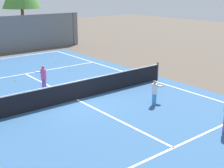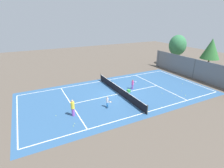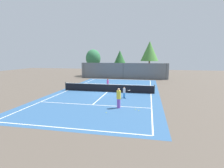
% 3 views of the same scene
% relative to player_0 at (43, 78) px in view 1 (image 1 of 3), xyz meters
% --- Properties ---
extents(ground_plane, '(80.00, 80.00, 0.00)m').
position_rel_player_0_xyz_m(ground_plane, '(0.57, -2.49, -0.72)').
color(ground_plane, brown).
extents(court_surface, '(13.00, 25.00, 0.01)m').
position_rel_player_0_xyz_m(court_surface, '(0.57, -2.49, -0.72)').
color(court_surface, '#2D5684').
rests_on(court_surface, ground_plane).
extents(tennis_net, '(11.90, 0.10, 1.10)m').
position_rel_player_0_xyz_m(tennis_net, '(0.57, -2.49, -0.21)').
color(tennis_net, '#333833').
rests_on(tennis_net, ground_plane).
extents(player_0, '(0.39, 0.88, 1.40)m').
position_rel_player_0_xyz_m(player_0, '(0.00, 0.00, 0.00)').
color(player_0, purple).
rests_on(player_0, ground_plane).
extents(player_2, '(0.85, 0.46, 1.23)m').
position_rel_player_0_xyz_m(player_2, '(3.16, -5.45, -0.08)').
color(player_2, '#388CD8').
rests_on(player_2, ground_plane).
extents(ball_crate, '(0.44, 0.36, 0.43)m').
position_rel_player_0_xyz_m(ball_crate, '(0.69, -1.08, -0.54)').
color(ball_crate, green).
rests_on(ball_crate, ground_plane).
extents(tennis_ball_0, '(0.07, 0.07, 0.07)m').
position_rel_player_0_xyz_m(tennis_ball_0, '(1.82, 7.82, -0.69)').
color(tennis_ball_0, '#CCE533').
rests_on(tennis_ball_0, ground_plane).
extents(tennis_ball_1, '(0.07, 0.07, 0.07)m').
position_rel_player_0_xyz_m(tennis_ball_1, '(-1.85, 1.83, -0.69)').
color(tennis_ball_1, '#CCE533').
rests_on(tennis_ball_1, ground_plane).
extents(tennis_ball_2, '(0.07, 0.07, 0.07)m').
position_rel_player_0_xyz_m(tennis_ball_2, '(3.16, 2.59, -0.69)').
color(tennis_ball_2, '#CCE533').
rests_on(tennis_ball_2, ground_plane).
extents(tennis_ball_4, '(0.07, 0.07, 0.07)m').
position_rel_player_0_xyz_m(tennis_ball_4, '(5.01, 4.81, -0.69)').
color(tennis_ball_4, '#CCE533').
rests_on(tennis_ball_4, ground_plane).
extents(tennis_ball_5, '(0.07, 0.07, 0.07)m').
position_rel_player_0_xyz_m(tennis_ball_5, '(-0.60, 2.81, -0.69)').
color(tennis_ball_5, '#CCE533').
rests_on(tennis_ball_5, ground_plane).
extents(tennis_ball_6, '(0.07, 0.07, 0.07)m').
position_rel_player_0_xyz_m(tennis_ball_6, '(4.81, 3.24, -0.69)').
color(tennis_ball_6, '#CCE533').
rests_on(tennis_ball_6, ground_plane).
extents(tennis_ball_7, '(0.07, 0.07, 0.07)m').
position_rel_player_0_xyz_m(tennis_ball_7, '(5.01, -1.61, -0.69)').
color(tennis_ball_7, '#CCE533').
rests_on(tennis_ball_7, ground_plane).
extents(tennis_ball_9, '(0.07, 0.07, 0.07)m').
position_rel_player_0_xyz_m(tennis_ball_9, '(5.98, -0.11, -0.69)').
color(tennis_ball_9, '#CCE533').
rests_on(tennis_ball_9, ground_plane).
extents(tennis_ball_12, '(0.07, 0.07, 0.07)m').
position_rel_player_0_xyz_m(tennis_ball_12, '(3.74, 5.54, -0.69)').
color(tennis_ball_12, '#CCE533').
rests_on(tennis_ball_12, ground_plane).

